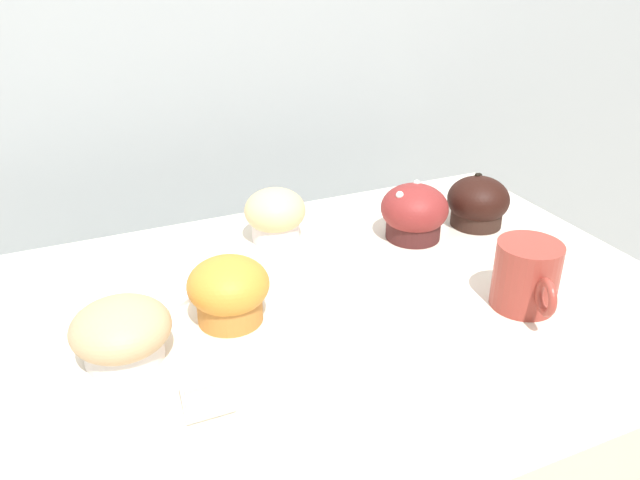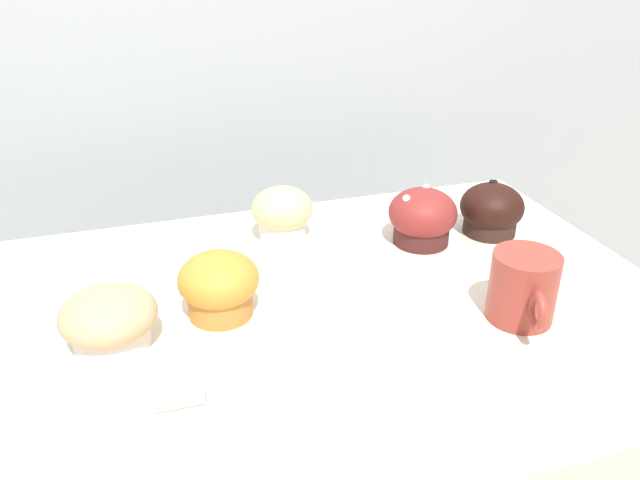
{
  "view_description": "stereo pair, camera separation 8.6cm",
  "coord_description": "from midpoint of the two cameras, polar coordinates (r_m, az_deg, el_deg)",
  "views": [
    {
      "loc": [
        -0.24,
        -0.61,
        1.39
      ],
      "look_at": [
        0.07,
        0.09,
        1.0
      ],
      "focal_mm": 35.0,
      "sensor_mm": 36.0,
      "label": 1
    },
    {
      "loc": [
        -0.16,
        -0.64,
        1.39
      ],
      "look_at": [
        0.07,
        0.09,
        1.0
      ],
      "focal_mm": 35.0,
      "sensor_mm": 36.0,
      "label": 2
    }
  ],
  "objects": [
    {
      "name": "wall_back",
      "position": [
        1.34,
        -7.46,
        5.0
      ],
      "size": [
        3.2,
        0.1,
        1.8
      ],
      "primitive_type": "cube",
      "color": "#A8B2B7",
      "rests_on": "ground"
    },
    {
      "name": "muffin_front_center",
      "position": [
        0.96,
        11.91,
        1.98
      ],
      "size": [
        0.1,
        0.1,
        0.09
      ],
      "color": "#461E1D",
      "rests_on": "display_counter"
    },
    {
      "name": "muffin_back_left",
      "position": [
        0.77,
        -6.06,
        -4.19
      ],
      "size": [
        0.1,
        0.1,
        0.08
      ],
      "color": "#C27B35",
      "rests_on": "display_counter"
    },
    {
      "name": "muffin_back_right",
      "position": [
        0.74,
        -15.59,
        -7.11
      ],
      "size": [
        0.11,
        0.11,
        0.07
      ],
      "color": "silver",
      "rests_on": "display_counter"
    },
    {
      "name": "muffin_front_left",
      "position": [
        1.02,
        17.77,
        2.54
      ],
      "size": [
        0.1,
        0.1,
        0.08
      ],
      "color": "#311E18",
      "rests_on": "display_counter"
    },
    {
      "name": "muffin_front_right",
      "position": [
        0.95,
        -0.88,
        2.41
      ],
      "size": [
        0.09,
        0.09,
        0.08
      ],
      "color": "silver",
      "rests_on": "display_counter"
    },
    {
      "name": "coffee_cup",
      "position": [
        0.81,
        21.08,
        -4.05
      ],
      "size": [
        0.08,
        0.12,
        0.09
      ],
      "color": "#99382D",
      "rests_on": "display_counter"
    },
    {
      "name": "serving_plate",
      "position": [
        0.88,
        -13.52,
        -3.13
      ],
      "size": [
        0.17,
        0.17,
        0.01
      ],
      "color": "white",
      "rests_on": "display_counter"
    },
    {
      "name": "price_card",
      "position": [
        0.63,
        -9.07,
        -13.05
      ],
      "size": [
        0.05,
        0.04,
        0.06
      ],
      "color": "white",
      "rests_on": "display_counter"
    }
  ]
}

